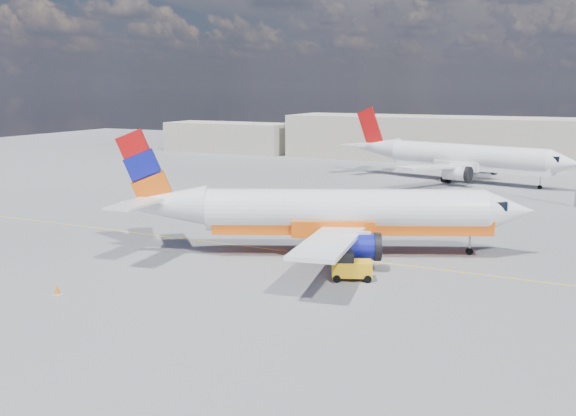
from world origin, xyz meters
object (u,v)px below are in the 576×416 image
at_px(gse_tug, 350,267).
at_px(traffic_cone, 57,290).
at_px(main_jet, 332,213).
at_px(second_jet, 461,158).

bearing_deg(gse_tug, traffic_cone, -168.25).
distance_m(main_jet, traffic_cone, 21.59).
relative_size(gse_tug, traffic_cone, 4.96).
bearing_deg(second_jet, main_jet, -78.46).
relative_size(main_jet, traffic_cone, 51.87).
distance_m(gse_tug, traffic_cone, 19.83).
bearing_deg(main_jet, second_jet, 63.96).
bearing_deg(second_jet, gse_tug, -73.99).
height_order(main_jet, second_jet, second_jet).
distance_m(second_jet, gse_tug, 51.74).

